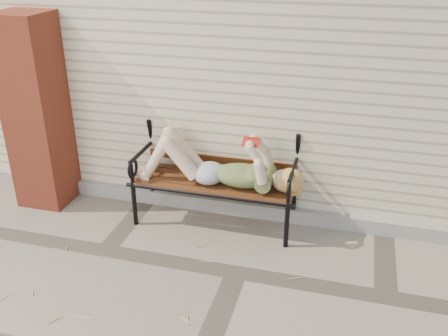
% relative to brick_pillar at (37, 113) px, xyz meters
% --- Properties ---
extents(ground, '(80.00, 80.00, 0.00)m').
position_rel_brick_pillar_xyz_m(ground, '(2.30, -0.75, -1.00)').
color(ground, gray).
rests_on(ground, ground).
extents(house_wall, '(8.00, 4.00, 3.00)m').
position_rel_brick_pillar_xyz_m(house_wall, '(2.30, 2.25, 0.50)').
color(house_wall, beige).
rests_on(house_wall, ground).
extents(foundation_strip, '(8.00, 0.10, 0.15)m').
position_rel_brick_pillar_xyz_m(foundation_strip, '(2.30, 0.22, -0.93)').
color(foundation_strip, '#9C978D').
rests_on(foundation_strip, ground).
extents(brick_pillar, '(0.50, 0.50, 2.00)m').
position_rel_brick_pillar_xyz_m(brick_pillar, '(0.00, 0.00, 0.00)').
color(brick_pillar, '#A93F26').
rests_on(brick_pillar, ground).
extents(garden_bench, '(1.73, 0.69, 1.12)m').
position_rel_brick_pillar_xyz_m(garden_bench, '(1.89, 0.09, -0.37)').
color(garden_bench, black).
rests_on(garden_bench, ground).
extents(reading_woman, '(1.63, 0.37, 0.51)m').
position_rel_brick_pillar_xyz_m(reading_woman, '(1.90, -0.04, -0.34)').
color(reading_woman, '#093240').
rests_on(reading_woman, ground).
extents(straw_scatter, '(2.74, 1.54, 0.01)m').
position_rel_brick_pillar_xyz_m(straw_scatter, '(1.24, -1.53, -0.99)').
color(straw_scatter, tan).
rests_on(straw_scatter, ground).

